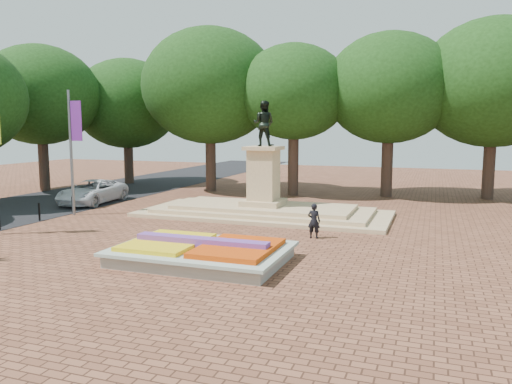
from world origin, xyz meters
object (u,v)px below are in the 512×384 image
flower_bed (202,252)px  monument (264,200)px  pedestrian (314,221)px  van (92,192)px

flower_bed → monument: bearing=95.9°
flower_bed → pedestrian: (2.98, 5.27, 0.42)m
monument → pedestrian: size_ratio=8.83×
flower_bed → pedestrian: size_ratio=3.97×
flower_bed → pedestrian: bearing=60.5°
van → pedestrian: pedestrian is taller
monument → pedestrian: bearing=-49.7°
monument → pedestrian: (4.01, -4.73, -0.09)m
monument → pedestrian: 6.20m
flower_bed → van: bearing=141.2°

